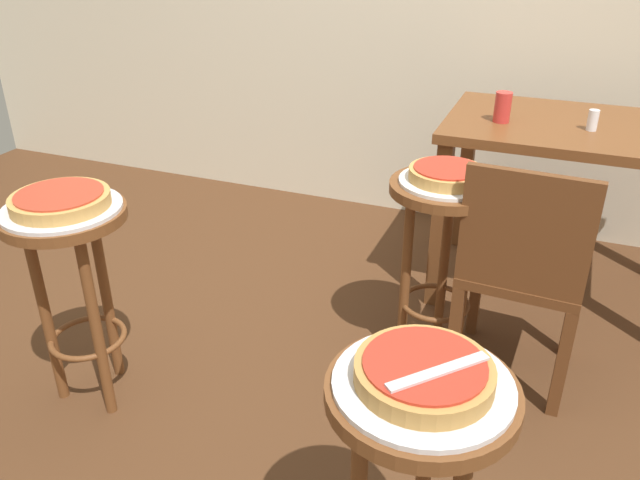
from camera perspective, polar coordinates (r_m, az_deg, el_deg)
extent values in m
plane|color=#4C2D19|center=(2.39, -0.08, -12.77)|extent=(6.00, 6.00, 0.00)
cylinder|color=brown|center=(1.30, 9.05, -13.33)|extent=(0.38, 0.38, 0.03)
cylinder|color=brown|center=(1.63, 9.14, -20.31)|extent=(0.04, 0.04, 0.68)
cylinder|color=silver|center=(1.29, 9.13, -12.53)|extent=(0.35, 0.35, 0.01)
cylinder|color=#B78442|center=(1.27, 9.22, -11.63)|extent=(0.27, 0.27, 0.04)
cylinder|color=red|center=(1.25, 9.30, -10.81)|extent=(0.24, 0.24, 0.01)
cylinder|color=brown|center=(2.13, -21.84, 2.03)|extent=(0.38, 0.38, 0.03)
cylinder|color=brown|center=(2.37, -18.48, -4.63)|extent=(0.04, 0.04, 0.68)
cylinder|color=brown|center=(2.33, -23.18, -6.17)|extent=(0.04, 0.04, 0.68)
cylinder|color=brown|center=(2.20, -19.25, -7.45)|extent=(0.04, 0.04, 0.68)
torus|color=brown|center=(2.35, -19.91, -8.14)|extent=(0.26, 0.26, 0.02)
cylinder|color=silver|center=(2.12, -21.95, 2.61)|extent=(0.36, 0.36, 0.01)
cylinder|color=tan|center=(2.11, -22.07, 3.25)|extent=(0.30, 0.30, 0.04)
cylinder|color=#B23823|center=(2.10, -22.18, 3.82)|extent=(0.26, 0.26, 0.01)
cylinder|color=brown|center=(2.22, 11.12, 4.55)|extent=(0.38, 0.38, 0.03)
cylinder|color=brown|center=(2.48, 10.95, -2.09)|extent=(0.04, 0.04, 0.68)
cylinder|color=brown|center=(2.35, 7.58, -3.65)|extent=(0.04, 0.04, 0.68)
cylinder|color=brown|center=(2.32, 12.53, -4.56)|extent=(0.04, 0.04, 0.68)
torus|color=brown|center=(2.43, 10.16, -5.47)|extent=(0.26, 0.26, 0.02)
cylinder|color=silver|center=(2.21, 11.17, 5.12)|extent=(0.32, 0.32, 0.01)
cylinder|color=tan|center=(2.20, 11.23, 5.74)|extent=(0.26, 0.26, 0.04)
cylinder|color=red|center=(2.19, 11.29, 6.30)|extent=(0.23, 0.23, 0.01)
cube|color=brown|center=(2.81, 21.82, 9.19)|extent=(1.02, 0.70, 0.04)
cube|color=brown|center=(2.70, 10.53, 1.17)|extent=(0.06, 0.06, 0.73)
cube|color=brown|center=(3.25, 12.78, 5.48)|extent=(0.06, 0.06, 0.73)
cylinder|color=red|center=(2.72, 15.92, 11.28)|extent=(0.07, 0.07, 0.12)
cylinder|color=white|center=(2.73, 23.07, 9.77)|extent=(0.04, 0.04, 0.08)
cube|color=#5B3319|center=(2.33, 17.69, -2.41)|extent=(0.42, 0.42, 0.04)
cube|color=#5B3319|center=(2.07, 17.78, 0.56)|extent=(0.40, 0.05, 0.40)
cube|color=#5B3319|center=(2.59, 21.51, -5.70)|extent=(0.04, 0.04, 0.42)
cube|color=#5B3319|center=(2.61, 13.72, -4.14)|extent=(0.04, 0.04, 0.42)
cube|color=#5B3319|center=(2.29, 20.68, -10.25)|extent=(0.04, 0.04, 0.42)
cube|color=#5B3319|center=(2.32, 11.81, -8.41)|extent=(0.04, 0.04, 0.42)
cube|color=silver|center=(1.23, 10.48, -11.41)|extent=(0.17, 0.18, 0.01)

